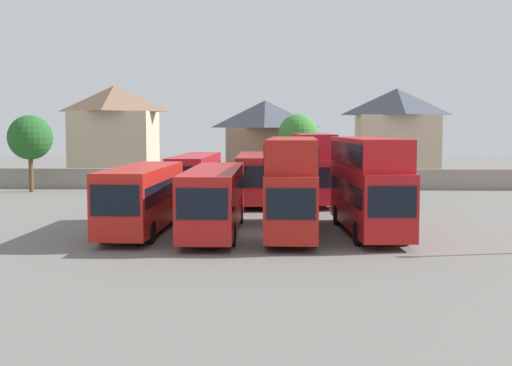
{
  "coord_description": "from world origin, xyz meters",
  "views": [
    {
      "loc": [
        1.27,
        -34.07,
        5.53
      ],
      "look_at": [
        0.0,
        3.0,
        2.37
      ],
      "focal_mm": 46.91,
      "sensor_mm": 36.0,
      "label": 1
    }
  ],
  "objects_px": {
    "house_terrace_centre": "(265,140)",
    "house_terrace_right": "(396,134)",
    "bus_6": "(256,175)",
    "bus_7": "(313,164)",
    "house_terrace_left": "(115,132)",
    "bus_3": "(292,180)",
    "tree_behind_wall": "(30,138)",
    "bus_2": "(214,196)",
    "bus_4": "(368,180)",
    "bus_5": "(195,175)",
    "bus_1": "(142,195)",
    "tree_left_of_lot": "(298,135)"
  },
  "relations": [
    {
      "from": "bus_2",
      "to": "house_terrace_centre",
      "type": "bearing_deg",
      "value": 176.09
    },
    {
      "from": "bus_3",
      "to": "bus_4",
      "type": "distance_m",
      "value": 3.9
    },
    {
      "from": "bus_4",
      "to": "house_terrace_centre",
      "type": "bearing_deg",
      "value": -173.3
    },
    {
      "from": "bus_5",
      "to": "house_terrace_left",
      "type": "height_order",
      "value": "house_terrace_left"
    },
    {
      "from": "tree_left_of_lot",
      "to": "tree_behind_wall",
      "type": "bearing_deg",
      "value": -166.37
    },
    {
      "from": "bus_1",
      "to": "bus_6",
      "type": "bearing_deg",
      "value": 160.53
    },
    {
      "from": "tree_behind_wall",
      "to": "bus_4",
      "type": "bearing_deg",
      "value": -39.81
    },
    {
      "from": "bus_4",
      "to": "tree_left_of_lot",
      "type": "distance_m",
      "value": 26.98
    },
    {
      "from": "bus_7",
      "to": "house_terrace_centre",
      "type": "xyz_separation_m",
      "value": [
        -3.84,
        18.56,
        1.34
      ]
    },
    {
      "from": "bus_1",
      "to": "bus_5",
      "type": "distance_m",
      "value": 14.29
    },
    {
      "from": "bus_3",
      "to": "house_terrace_right",
      "type": "bearing_deg",
      "value": 163.24
    },
    {
      "from": "bus_1",
      "to": "house_terrace_right",
      "type": "bearing_deg",
      "value": 151.4
    },
    {
      "from": "bus_4",
      "to": "bus_5",
      "type": "relative_size",
      "value": 0.9
    },
    {
      "from": "bus_2",
      "to": "bus_1",
      "type": "bearing_deg",
      "value": -92.54
    },
    {
      "from": "bus_2",
      "to": "house_terrace_right",
      "type": "xyz_separation_m",
      "value": [
        14.96,
        32.64,
        2.79
      ]
    },
    {
      "from": "bus_3",
      "to": "house_terrace_centre",
      "type": "relative_size",
      "value": 1.4
    },
    {
      "from": "bus_1",
      "to": "bus_7",
      "type": "relative_size",
      "value": 1.03
    },
    {
      "from": "house_terrace_left",
      "to": "tree_behind_wall",
      "type": "relative_size",
      "value": 1.49
    },
    {
      "from": "bus_1",
      "to": "house_terrace_right",
      "type": "height_order",
      "value": "house_terrace_right"
    },
    {
      "from": "bus_2",
      "to": "bus_6",
      "type": "height_order",
      "value": "bus_6"
    },
    {
      "from": "bus_5",
      "to": "tree_behind_wall",
      "type": "relative_size",
      "value": 1.82
    },
    {
      "from": "bus_7",
      "to": "house_terrace_centre",
      "type": "distance_m",
      "value": 19.0
    },
    {
      "from": "house_terrace_left",
      "to": "house_terrace_right",
      "type": "bearing_deg",
      "value": -1.3
    },
    {
      "from": "bus_6",
      "to": "tree_behind_wall",
      "type": "relative_size",
      "value": 1.82
    },
    {
      "from": "bus_2",
      "to": "house_terrace_right",
      "type": "distance_m",
      "value": 36.02
    },
    {
      "from": "bus_6",
      "to": "bus_5",
      "type": "bearing_deg",
      "value": -91.64
    },
    {
      "from": "house_terrace_left",
      "to": "house_terrace_centre",
      "type": "relative_size",
      "value": 1.19
    },
    {
      "from": "bus_2",
      "to": "house_terrace_left",
      "type": "bearing_deg",
      "value": -158.69
    },
    {
      "from": "bus_1",
      "to": "bus_2",
      "type": "relative_size",
      "value": 0.89
    },
    {
      "from": "bus_7",
      "to": "tree_left_of_lot",
      "type": "height_order",
      "value": "tree_left_of_lot"
    },
    {
      "from": "bus_1",
      "to": "bus_5",
      "type": "bearing_deg",
      "value": 177.34
    },
    {
      "from": "bus_7",
      "to": "house_terrace_right",
      "type": "bearing_deg",
      "value": 150.61
    },
    {
      "from": "bus_4",
      "to": "house_terrace_centre",
      "type": "height_order",
      "value": "house_terrace_centre"
    },
    {
      "from": "house_terrace_left",
      "to": "house_terrace_centre",
      "type": "distance_m",
      "value": 15.3
    },
    {
      "from": "bus_3",
      "to": "bus_5",
      "type": "distance_m",
      "value": 15.91
    },
    {
      "from": "bus_6",
      "to": "bus_7",
      "type": "height_order",
      "value": "bus_7"
    },
    {
      "from": "bus_6",
      "to": "bus_4",
      "type": "bearing_deg",
      "value": 22.76
    },
    {
      "from": "house_terrace_right",
      "to": "tree_left_of_lot",
      "type": "xyz_separation_m",
      "value": [
        -9.86,
        -5.69,
        0.04
      ]
    },
    {
      "from": "house_terrace_left",
      "to": "bus_1",
      "type": "bearing_deg",
      "value": -73.92
    },
    {
      "from": "bus_6",
      "to": "house_terrace_left",
      "type": "height_order",
      "value": "house_terrace_left"
    },
    {
      "from": "house_terrace_left",
      "to": "house_terrace_right",
      "type": "relative_size",
      "value": 1.04
    },
    {
      "from": "bus_7",
      "to": "house_terrace_left",
      "type": "bearing_deg",
      "value": -137.64
    },
    {
      "from": "house_terrace_centre",
      "to": "tree_left_of_lot",
      "type": "xyz_separation_m",
      "value": [
        3.14,
        -5.91,
        0.62
      ]
    },
    {
      "from": "house_terrace_centre",
      "to": "house_terrace_right",
      "type": "distance_m",
      "value": 13.02
    },
    {
      "from": "bus_2",
      "to": "bus_4",
      "type": "relative_size",
      "value": 1.12
    },
    {
      "from": "bus_1",
      "to": "bus_7",
      "type": "bearing_deg",
      "value": 147.33
    },
    {
      "from": "house_terrace_centre",
      "to": "bus_1",
      "type": "bearing_deg",
      "value": -99.91
    },
    {
      "from": "house_terrace_centre",
      "to": "tree_left_of_lot",
      "type": "distance_m",
      "value": 6.72
    },
    {
      "from": "bus_1",
      "to": "bus_4",
      "type": "distance_m",
      "value": 11.71
    },
    {
      "from": "bus_2",
      "to": "house_terrace_left",
      "type": "height_order",
      "value": "house_terrace_left"
    }
  ]
}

